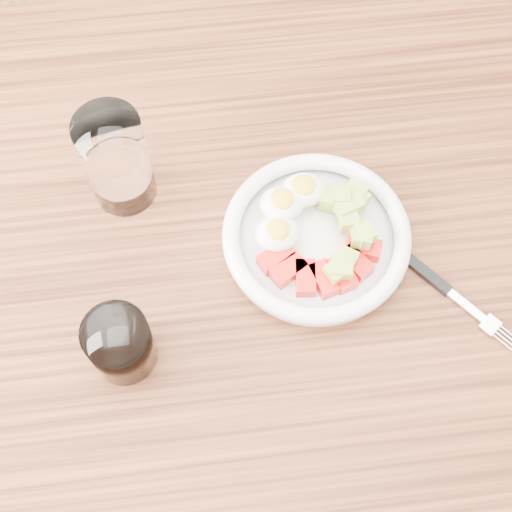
{
  "coord_description": "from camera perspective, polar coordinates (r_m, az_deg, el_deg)",
  "views": [
    {
      "loc": [
        -0.05,
        -0.32,
        1.53
      ],
      "look_at": [
        -0.01,
        0.01,
        0.8
      ],
      "focal_mm": 50.0,
      "sensor_mm": 36.0,
      "label": 1
    }
  ],
  "objects": [
    {
      "name": "dining_table",
      "position": [
        0.92,
        0.69,
        -3.89
      ],
      "size": [
        1.5,
        0.9,
        0.77
      ],
      "color": "brown",
      "rests_on": "ground"
    },
    {
      "name": "ground",
      "position": [
        1.56,
        0.42,
        -12.6
      ],
      "size": [
        4.0,
        4.0,
        0.0
      ],
      "primitive_type": "plane",
      "color": "brown",
      "rests_on": "ground"
    },
    {
      "name": "water_glass",
      "position": [
        0.83,
        -11.12,
        7.53
      ],
      "size": [
        0.08,
        0.08,
        0.13
      ],
      "primitive_type": "cylinder",
      "color": "white",
      "rests_on": "dining_table"
    },
    {
      "name": "coffee_glass",
      "position": [
        0.77,
        -10.8,
        -6.94
      ],
      "size": [
        0.07,
        0.07,
        0.08
      ],
      "color": "white",
      "rests_on": "dining_table"
    },
    {
      "name": "bowl",
      "position": [
        0.83,
        4.79,
        1.72
      ],
      "size": [
        0.22,
        0.22,
        0.05
      ],
      "color": "white",
      "rests_on": "dining_table"
    },
    {
      "name": "fork",
      "position": [
        0.84,
        14.16,
        -1.95
      ],
      "size": [
        0.13,
        0.16,
        0.01
      ],
      "color": "black",
      "rests_on": "dining_table"
    }
  ]
}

